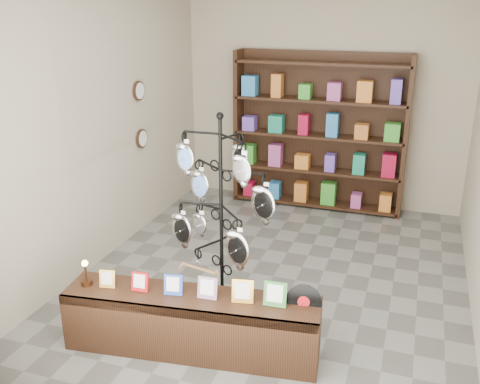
# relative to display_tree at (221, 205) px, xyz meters

# --- Properties ---
(ground) EXTENTS (5.00, 5.00, 0.00)m
(ground) POSITION_rel_display_tree_xyz_m (0.25, 0.91, -1.14)
(ground) COLOR slate
(ground) RESTS_ON ground
(room_envelope) EXTENTS (5.00, 5.00, 5.00)m
(room_envelope) POSITION_rel_display_tree_xyz_m (0.25, 0.91, 0.71)
(room_envelope) COLOR #ACA48B
(room_envelope) RESTS_ON ground
(display_tree) EXTENTS (1.05, 1.04, 1.97)m
(display_tree) POSITION_rel_display_tree_xyz_m (0.00, 0.00, 0.00)
(display_tree) COLOR black
(display_tree) RESTS_ON ground
(front_shelf) EXTENTS (2.20, 0.71, 0.76)m
(front_shelf) POSITION_rel_display_tree_xyz_m (-0.06, -0.57, -0.87)
(front_shelf) COLOR black
(front_shelf) RESTS_ON ground
(back_shelving) EXTENTS (2.42, 0.36, 2.20)m
(back_shelving) POSITION_rel_display_tree_xyz_m (0.25, 3.20, -0.11)
(back_shelving) COLOR black
(back_shelving) RESTS_ON ground
(wall_clocks) EXTENTS (0.03, 0.24, 0.84)m
(wall_clocks) POSITION_rel_display_tree_xyz_m (-1.72, 1.71, 0.36)
(wall_clocks) COLOR black
(wall_clocks) RESTS_ON ground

